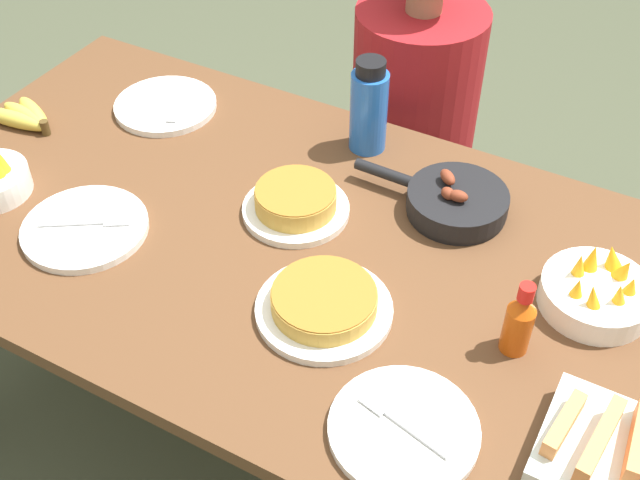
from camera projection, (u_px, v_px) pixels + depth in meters
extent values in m
plane|color=#474C38|center=(320.00, 464.00, 2.07)|extent=(14.00, 14.00, 0.00)
cube|color=brown|center=(320.00, 258.00, 1.56)|extent=(1.84, 0.91, 0.03)
cylinder|color=brown|center=(130.00, 171.00, 2.38)|extent=(0.07, 0.07, 0.73)
ellipsoid|color=gold|center=(34.00, 113.00, 1.86)|extent=(0.15, 0.10, 0.04)
ellipsoid|color=gold|center=(26.00, 116.00, 1.85)|extent=(0.16, 0.06, 0.04)
ellipsoid|color=gold|center=(13.00, 119.00, 1.84)|extent=(0.20, 0.06, 0.04)
cylinder|color=#4C3819|center=(45.00, 128.00, 1.82)|extent=(0.02, 0.02, 0.04)
cube|color=silver|center=(628.00, 465.00, 1.18)|extent=(0.26, 0.20, 0.05)
cube|color=#ED8E4C|center=(564.00, 425.00, 1.19)|extent=(0.04, 0.12, 0.04)
cube|color=#ED8E4C|center=(599.00, 443.00, 1.16)|extent=(0.04, 0.15, 0.05)
cube|color=#ED8E4C|center=(637.00, 442.00, 1.16)|extent=(0.03, 0.14, 0.05)
cylinder|color=black|center=(456.00, 211.00, 1.63)|extent=(0.20, 0.20, 0.01)
cylinder|color=black|center=(457.00, 201.00, 1.61)|extent=(0.20, 0.20, 0.04)
cylinder|color=black|center=(384.00, 173.00, 1.67)|extent=(0.13, 0.03, 0.02)
ellipsoid|color=brown|center=(448.00, 193.00, 1.58)|extent=(0.04, 0.04, 0.03)
ellipsoid|color=brown|center=(448.00, 177.00, 1.61)|extent=(0.05, 0.05, 0.03)
ellipsoid|color=brown|center=(458.00, 196.00, 1.57)|extent=(0.04, 0.03, 0.03)
cylinder|color=white|center=(324.00, 310.00, 1.43)|extent=(0.25, 0.25, 0.02)
cylinder|color=gold|center=(324.00, 300.00, 1.41)|extent=(0.19, 0.19, 0.03)
cylinder|color=#9F6624|center=(324.00, 293.00, 1.40)|extent=(0.19, 0.19, 0.00)
cylinder|color=white|center=(296.00, 210.00, 1.63)|extent=(0.22, 0.22, 0.02)
cylinder|color=gold|center=(296.00, 199.00, 1.61)|extent=(0.17, 0.17, 0.04)
cylinder|color=#9F6624|center=(295.00, 190.00, 1.59)|extent=(0.16, 0.16, 0.00)
cylinder|color=white|center=(85.00, 228.00, 1.59)|extent=(0.25, 0.25, 0.02)
cylinder|color=silver|center=(71.00, 224.00, 1.58)|extent=(0.11, 0.08, 0.01)
cube|color=silver|center=(117.00, 222.00, 1.58)|extent=(0.05, 0.05, 0.00)
cylinder|color=white|center=(166.00, 106.00, 1.90)|extent=(0.24, 0.24, 0.02)
cylinder|color=silver|center=(179.00, 97.00, 1.91)|extent=(0.06, 0.11, 0.01)
cube|color=silver|center=(173.00, 116.00, 1.85)|extent=(0.04, 0.05, 0.00)
cylinder|color=white|center=(404.00, 429.00, 1.25)|extent=(0.24, 0.24, 0.02)
cylinder|color=silver|center=(415.00, 435.00, 1.23)|extent=(0.12, 0.04, 0.01)
cube|color=silver|center=(373.00, 404.00, 1.27)|extent=(0.05, 0.03, 0.00)
cylinder|color=white|center=(595.00, 295.00, 1.43)|extent=(0.20, 0.20, 0.05)
cone|color=#F4A819|center=(631.00, 286.00, 1.39)|extent=(0.03, 0.03, 0.05)
cone|color=#F4A819|center=(624.00, 270.00, 1.41)|extent=(0.05, 0.05, 0.06)
cone|color=#F4A819|center=(612.00, 258.00, 1.43)|extent=(0.05, 0.04, 0.06)
cone|color=#F4A819|center=(592.00, 258.00, 1.43)|extent=(0.04, 0.04, 0.06)
cone|color=#F4A819|center=(579.00, 265.00, 1.42)|extent=(0.03, 0.04, 0.06)
cone|color=#F4A819|center=(577.00, 288.00, 1.39)|extent=(0.04, 0.04, 0.04)
cone|color=#F4A819|center=(593.00, 297.00, 1.37)|extent=(0.04, 0.03, 0.06)
cone|color=#F4A819|center=(619.00, 294.00, 1.37)|extent=(0.04, 0.04, 0.05)
cone|color=#F4A819|center=(1.00, 161.00, 1.64)|extent=(0.06, 0.06, 0.06)
cylinder|color=blue|center=(369.00, 112.00, 1.73)|extent=(0.08, 0.08, 0.18)
cylinder|color=black|center=(371.00, 68.00, 1.66)|extent=(0.06, 0.06, 0.03)
cylinder|color=#C64C0F|center=(517.00, 329.00, 1.34)|extent=(0.05, 0.05, 0.09)
cone|color=#C64C0F|center=(523.00, 305.00, 1.30)|extent=(0.05, 0.05, 0.03)
cylinder|color=red|center=(527.00, 293.00, 1.28)|extent=(0.03, 0.03, 0.03)
cube|color=black|center=(402.00, 233.00, 2.40)|extent=(0.36, 0.36, 0.44)
cylinder|color=maroon|center=(415.00, 100.00, 2.08)|extent=(0.33, 0.33, 0.50)
cylinder|color=#9E7051|center=(425.00, 1.00, 1.89)|extent=(0.09, 0.09, 0.05)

